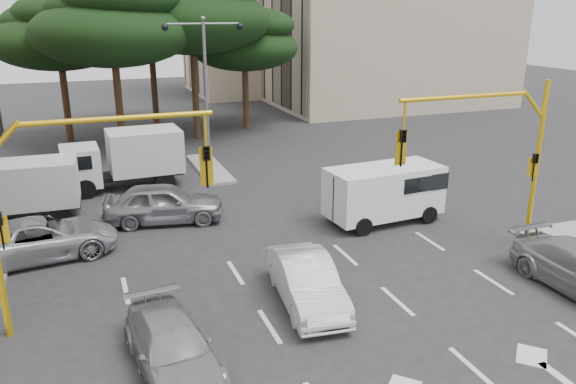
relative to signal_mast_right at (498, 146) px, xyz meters
name	(u,v)px	position (x,y,z in m)	size (l,w,h in m)	color
ground	(336,313)	(-6.80, -1.99, -3.88)	(120.00, 120.00, 0.00)	#28282B
median_strip	(210,168)	(-6.80, 14.01, -3.81)	(1.40, 6.00, 0.15)	gray
apartment_beige_far	(270,8)	(6.15, 42.01, 4.47)	(16.20, 12.15, 16.70)	tan
pine_left_near	(112,21)	(-10.75, 19.96, 3.72)	(9.15, 9.15, 10.23)	#382616
pine_center	(192,8)	(-5.75, 21.96, 4.41)	(9.98, 9.98, 11.16)	#382616
pine_left_far	(58,32)	(-13.75, 23.96, 3.03)	(8.32, 8.32, 9.30)	#382616
pine_right	(245,40)	(-1.75, 23.96, 2.33)	(7.49, 7.49, 8.37)	#382616
pine_back	(150,19)	(-7.75, 26.96, 3.72)	(9.15, 9.15, 10.23)	#382616
signal_mast_right	(498,146)	(0.00, 0.00, 0.00)	(5.79, 0.37, 6.00)	gold
signal_mast_left	(64,189)	(-13.61, 0.00, 0.00)	(5.79, 0.37, 6.00)	gold
street_lamp_center	(205,67)	(-6.80, 14.01, 1.54)	(4.16, 0.36, 7.77)	slate
car_white_hatch	(307,281)	(-7.37, -1.16, -3.18)	(1.49, 4.28, 1.41)	silver
car_blue_compact	(377,183)	(-0.80, 6.54, -3.13)	(1.79, 4.45, 1.52)	blue
car_silver_wagon	(172,347)	(-11.58, -3.01, -3.27)	(1.73, 4.26, 1.24)	gray
car_silver_cross_a	(41,239)	(-14.76, 5.01, -3.17)	(2.35, 5.10, 1.42)	#A3A5AA
car_silver_cross_b	(164,203)	(-10.26, 7.01, -3.08)	(1.91, 4.74, 1.62)	gray
van_white	(384,194)	(-1.91, 4.01, -2.72)	(2.10, 4.64, 2.32)	white
box_truck_a	(16,192)	(-15.80, 9.17, -2.65)	(2.10, 5.01, 2.46)	silver
box_truck_b	(124,160)	(-11.30, 12.33, -2.50)	(2.36, 5.62, 2.77)	silver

